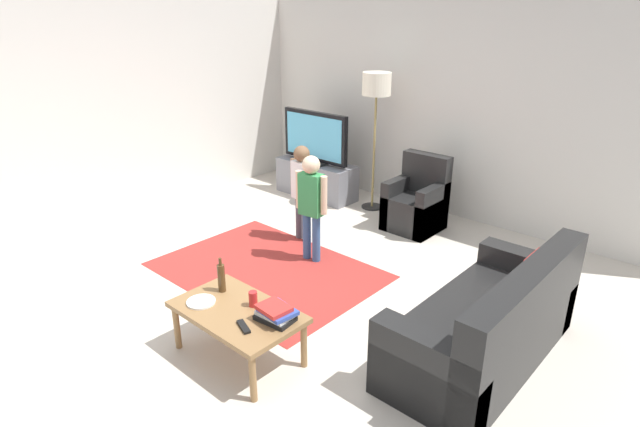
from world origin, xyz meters
name	(u,v)px	position (x,y,z in m)	size (l,w,h in m)	color
ground	(277,295)	(0.00, 0.00, 0.00)	(7.80, 7.80, 0.00)	beige
wall_back	(449,108)	(0.00, 3.00, 1.35)	(6.00, 0.12, 2.70)	silver
wall_left	(102,112)	(-3.00, 0.00, 1.35)	(0.12, 6.00, 2.70)	silver
area_rug	(267,270)	(-0.43, 0.27, 0.00)	(2.20, 1.60, 0.01)	#9E2D28
tv_stand	(316,179)	(-1.60, 2.30, 0.24)	(1.20, 0.44, 0.50)	slate
tv	(315,138)	(-1.60, 2.28, 0.85)	(1.10, 0.28, 0.71)	black
couch	(492,329)	(1.91, 0.41, 0.29)	(0.80, 1.80, 0.86)	black
armchair	(417,205)	(0.09, 2.26, 0.30)	(0.60, 0.60, 0.90)	black
floor_lamp	(376,92)	(-0.72, 2.45, 1.54)	(0.36, 0.36, 1.78)	#262626
child_near_tv	(302,184)	(-0.70, 1.08, 0.67)	(0.37, 0.18, 1.12)	#4C4C59
child_center	(311,199)	(-0.27, 0.76, 0.69)	(0.38, 0.19, 1.15)	#33598C
coffee_table	(237,315)	(0.45, -0.83, 0.37)	(1.00, 0.60, 0.42)	olive
book_stack	(275,313)	(0.77, -0.73, 0.48)	(0.30, 0.24, 0.12)	black
bottle	(221,278)	(0.15, -0.73, 0.54)	(0.06, 0.06, 0.29)	#4C3319
tv_remote	(244,327)	(0.67, -0.95, 0.43)	(0.17, 0.05, 0.02)	black
soda_can	(253,299)	(0.50, -0.71, 0.48)	(0.07, 0.07, 0.12)	red
plate	(201,302)	(0.17, -0.95, 0.43)	(0.22, 0.22, 0.02)	white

